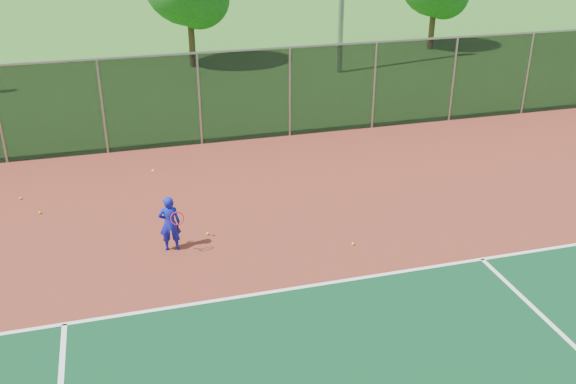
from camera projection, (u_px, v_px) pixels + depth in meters
name	position (u px, v px, depth m)	size (l,w,h in m)	color
ground	(471.00, 361.00, 11.37)	(120.00, 120.00, 0.00)	#29601B
court_apron	(421.00, 298.00, 13.11)	(30.00, 20.00, 0.02)	maroon
fence_back	(290.00, 91.00, 21.18)	(30.00, 0.06, 3.03)	black
tennis_player	(170.00, 223.00, 14.60)	(0.59, 0.59, 2.00)	#1115A7
practice_ball_0	(353.00, 244.00, 15.04)	(0.07, 0.07, 0.07)	#C4D118
practice_ball_2	(207.00, 234.00, 15.48)	(0.07, 0.07, 0.07)	#C4D118
practice_ball_3	(21.00, 198.00, 17.28)	(0.07, 0.07, 0.07)	#C4D118
practice_ball_4	(40.00, 213.00, 16.50)	(0.07, 0.07, 0.07)	#C4D118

